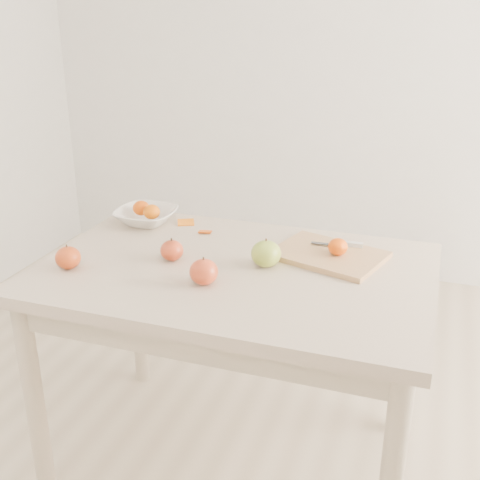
% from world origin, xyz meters
% --- Properties ---
extents(ground, '(3.50, 3.50, 0.00)m').
position_xyz_m(ground, '(0.00, 0.00, 0.00)').
color(ground, '#C6B293').
rests_on(ground, ground).
extents(table, '(1.20, 0.80, 0.75)m').
position_xyz_m(table, '(0.00, 0.00, 0.65)').
color(table, '#C4AF94').
rests_on(table, ground).
extents(cutting_board, '(0.39, 0.33, 0.02)m').
position_xyz_m(cutting_board, '(0.26, 0.16, 0.76)').
color(cutting_board, tan).
rests_on(cutting_board, table).
extents(board_tangerine, '(0.06, 0.06, 0.05)m').
position_xyz_m(board_tangerine, '(0.29, 0.15, 0.80)').
color(board_tangerine, '#D55E07').
rests_on(board_tangerine, cutting_board).
extents(fruit_bowl, '(0.22, 0.22, 0.05)m').
position_xyz_m(fruit_bowl, '(-0.44, 0.26, 0.78)').
color(fruit_bowl, white).
rests_on(fruit_bowl, table).
extents(bowl_tangerine_near, '(0.06, 0.06, 0.05)m').
position_xyz_m(bowl_tangerine_near, '(-0.46, 0.27, 0.80)').
color(bowl_tangerine_near, '#E25A07').
rests_on(bowl_tangerine_near, fruit_bowl).
extents(bowl_tangerine_far, '(0.06, 0.06, 0.05)m').
position_xyz_m(bowl_tangerine_far, '(-0.41, 0.25, 0.80)').
color(bowl_tangerine_far, orange).
rests_on(bowl_tangerine_far, fruit_bowl).
extents(orange_peel_a, '(0.07, 0.07, 0.01)m').
position_xyz_m(orange_peel_a, '(-0.29, 0.30, 0.75)').
color(orange_peel_a, orange).
rests_on(orange_peel_a, table).
extents(orange_peel_b, '(0.05, 0.04, 0.01)m').
position_xyz_m(orange_peel_b, '(-0.19, 0.24, 0.75)').
color(orange_peel_b, '#E0560F').
rests_on(orange_peel_b, table).
extents(paring_knife, '(0.17, 0.05, 0.01)m').
position_xyz_m(paring_knife, '(0.31, 0.23, 0.78)').
color(paring_knife, silver).
rests_on(paring_knife, cutting_board).
extents(apple_green, '(0.09, 0.09, 0.08)m').
position_xyz_m(apple_green, '(0.09, 0.04, 0.79)').
color(apple_green, olive).
rests_on(apple_green, table).
extents(apple_red_b, '(0.07, 0.07, 0.07)m').
position_xyz_m(apple_red_b, '(-0.20, -0.01, 0.78)').
color(apple_red_b, maroon).
rests_on(apple_red_b, table).
extents(apple_red_d, '(0.08, 0.08, 0.07)m').
position_xyz_m(apple_red_d, '(-0.48, -0.17, 0.79)').
color(apple_red_d, maroon).
rests_on(apple_red_d, table).
extents(apple_red_e, '(0.08, 0.08, 0.08)m').
position_xyz_m(apple_red_e, '(-0.05, -0.14, 0.79)').
color(apple_red_e, '#A21B0C').
rests_on(apple_red_e, table).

